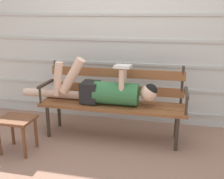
# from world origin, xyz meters

# --- Properties ---
(ground_plane) EXTENTS (12.00, 12.00, 0.00)m
(ground_plane) POSITION_xyz_m (0.00, 0.00, 0.00)
(ground_plane) COLOR #936B56
(house_siding) EXTENTS (4.89, 0.08, 2.27)m
(house_siding) POSITION_xyz_m (0.00, 0.70, 1.14)
(house_siding) COLOR beige
(house_siding) RESTS_ON ground
(park_bench) EXTENTS (1.75, 0.43, 0.89)m
(park_bench) POSITION_xyz_m (0.00, 0.15, 0.49)
(park_bench) COLOR brown
(park_bench) RESTS_ON ground
(reclining_person) EXTENTS (1.71, 0.27, 0.56)m
(reclining_person) POSITION_xyz_m (-0.09, 0.08, 0.60)
(reclining_person) COLOR #33703D
(footstool) EXTENTS (0.37, 0.31, 0.39)m
(footstool) POSITION_xyz_m (-0.94, -0.47, 0.31)
(footstool) COLOR brown
(footstool) RESTS_ON ground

